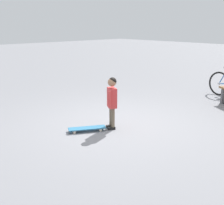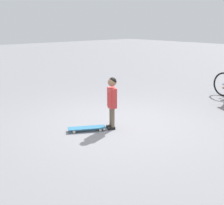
{
  "view_description": "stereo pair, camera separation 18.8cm",
  "coord_description": "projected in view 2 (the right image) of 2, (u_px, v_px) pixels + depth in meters",
  "views": [
    {
      "loc": [
        -4.15,
        4.03,
        2.08
      ],
      "look_at": [
        -0.13,
        0.24,
        0.55
      ],
      "focal_mm": 45.89,
      "sensor_mm": 36.0,
      "label": 1
    },
    {
      "loc": [
        -4.28,
        3.89,
        2.08
      ],
      "look_at": [
        -0.13,
        0.24,
        0.55
      ],
      "focal_mm": 45.89,
      "sensor_mm": 36.0,
      "label": 2
    }
  ],
  "objects": [
    {
      "name": "ground_plane",
      "position": [
        116.0,
        124.0,
        6.13
      ],
      "size": [
        50.0,
        50.0,
        0.0
      ],
      "primitive_type": "plane",
      "color": "gray"
    },
    {
      "name": "child_person",
      "position": [
        112.0,
        97.0,
        5.7
      ],
      "size": [
        0.28,
        0.34,
        1.06
      ],
      "color": "brown",
      "rests_on": "ground"
    },
    {
      "name": "skateboard",
      "position": [
        87.0,
        128.0,
        5.72
      ],
      "size": [
        0.53,
        0.74,
        0.07
      ],
      "color": "teal",
      "rests_on": "ground"
    }
  ]
}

